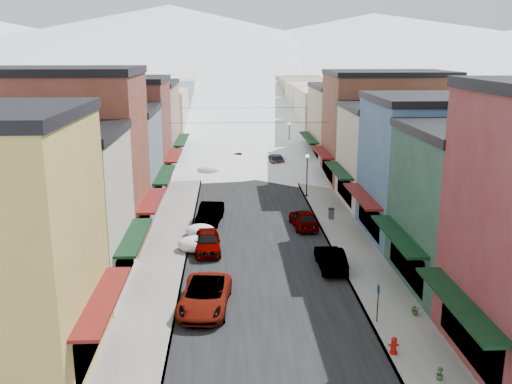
{
  "coord_description": "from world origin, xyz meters",
  "views": [
    {
      "loc": [
        -2.16,
        -18.94,
        13.77
      ],
      "look_at": [
        0.0,
        24.32,
        2.76
      ],
      "focal_mm": 40.0,
      "sensor_mm": 36.0,
      "label": 1
    }
  ],
  "objects": [
    {
      "name": "road",
      "position": [
        0.0,
        60.0,
        0.01
      ],
      "size": [
        10.0,
        160.0,
        0.01
      ],
      "primitive_type": "cube",
      "color": "black",
      "rests_on": "ground"
    },
    {
      "name": "sidewalk_left",
      "position": [
        -6.6,
        60.0,
        0.07
      ],
      "size": [
        3.2,
        160.0,
        0.15
      ],
      "primitive_type": "cube",
      "color": "gray",
      "rests_on": "ground"
    },
    {
      "name": "sidewalk_right",
      "position": [
        6.6,
        60.0,
        0.07
      ],
      "size": [
        3.2,
        160.0,
        0.15
      ],
      "primitive_type": "cube",
      "color": "gray",
      "rests_on": "ground"
    },
    {
      "name": "curb_left",
      "position": [
        -5.05,
        60.0,
        0.07
      ],
      "size": [
        0.1,
        160.0,
        0.15
      ],
      "primitive_type": "cube",
      "color": "slate",
      "rests_on": "ground"
    },
    {
      "name": "curb_right",
      "position": [
        5.05,
        60.0,
        0.07
      ],
      "size": [
        0.1,
        160.0,
        0.15
      ],
      "primitive_type": "cube",
      "color": "slate",
      "rests_on": "ground"
    },
    {
      "name": "bldg_l_cream",
      "position": [
        -13.19,
        12.5,
        4.76
      ],
      "size": [
        11.3,
        8.2,
        9.5
      ],
      "color": "#BFB199",
      "rests_on": "ground"
    },
    {
      "name": "bldg_l_brick_near",
      "position": [
        -13.69,
        20.5,
        6.26
      ],
      "size": [
        12.3,
        8.2,
        12.5
      ],
      "color": "brown",
      "rests_on": "ground"
    },
    {
      "name": "bldg_l_grayblue",
      "position": [
        -13.19,
        29.0,
        4.51
      ],
      "size": [
        11.3,
        9.2,
        9.0
      ],
      "color": "slate",
      "rests_on": "ground"
    },
    {
      "name": "bldg_l_brick_far",
      "position": [
        -14.19,
        38.0,
        5.51
      ],
      "size": [
        13.3,
        9.2,
        11.0
      ],
      "color": "maroon",
      "rests_on": "ground"
    },
    {
      "name": "bldg_l_tan",
      "position": [
        -13.19,
        48.0,
        5.01
      ],
      "size": [
        11.3,
        11.2,
        10.0
      ],
      "color": "#8B6D5B",
      "rests_on": "ground"
    },
    {
      "name": "bldg_r_green",
      "position": [
        13.19,
        12.0,
        4.76
      ],
      "size": [
        11.3,
        9.2,
        9.5
      ],
      "color": "#1F4233",
      "rests_on": "ground"
    },
    {
      "name": "bldg_r_blue",
      "position": [
        13.19,
        21.0,
        5.26
      ],
      "size": [
        11.3,
        9.2,
        10.5
      ],
      "color": "#385B7F",
      "rests_on": "ground"
    },
    {
      "name": "bldg_r_cream",
      "position": [
        13.69,
        30.0,
        4.51
      ],
      "size": [
        12.3,
        9.2,
        9.0
      ],
      "color": "beige",
      "rests_on": "ground"
    },
    {
      "name": "bldg_r_brick_far",
      "position": [
        14.19,
        39.0,
        5.76
      ],
      "size": [
        13.3,
        9.2,
        11.5
      ],
      "color": "brown",
      "rests_on": "ground"
    },
    {
      "name": "bldg_r_tan",
      "position": [
        13.19,
        49.0,
        4.76
      ],
      "size": [
        11.3,
        11.2,
        9.5
      ],
      "color": "#9C8866",
      "rests_on": "ground"
    },
    {
      "name": "distant_blocks",
      "position": [
        0.0,
        83.0,
        4.0
      ],
      "size": [
        34.0,
        55.0,
        8.0
      ],
      "color": "gray",
      "rests_on": "ground"
    },
    {
      "name": "mountain_ridge",
      "position": [
        -19.47,
        277.18,
        14.36
      ],
      "size": [
        670.0,
        340.0,
        34.0
      ],
      "color": "silver",
      "rests_on": "ground"
    },
    {
      "name": "overhead_cables",
      "position": [
        0.0,
        47.5,
        6.2
      ],
      "size": [
        16.4,
        15.04,
        0.04
      ],
      "color": "black",
      "rests_on": "ground"
    },
    {
      "name": "car_white_suv",
      "position": [
        -3.5,
        9.57,
        0.76
      ],
      "size": [
        3.05,
        5.7,
        1.52
      ],
      "primitive_type": "imported",
      "rotation": [
        0.0,
        0.0,
        -0.1
      ],
      "color": "silver",
      "rests_on": "ground"
    },
    {
      "name": "car_silver_sedan",
      "position": [
        -3.65,
        18.5,
        0.74
      ],
      "size": [
        1.99,
        4.46,
        1.49
      ],
      "primitive_type": "imported",
      "rotation": [
        0.0,
        0.0,
        0.05
      ],
      "color": "#96989D",
      "rests_on": "ground"
    },
    {
      "name": "car_dark_hatch",
      "position": [
        -3.66,
        25.16,
        0.79
      ],
      "size": [
        2.29,
        4.95,
        1.57
      ],
      "primitive_type": "imported",
      "rotation": [
        0.0,
        0.0,
        -0.13
      ],
      "color": "black",
      "rests_on": "ground"
    },
    {
      "name": "car_silver_wagon",
      "position": [
        -3.5,
        50.67,
        0.67
      ],
      "size": [
        2.43,
        4.84,
        1.35
      ],
      "primitive_type": "imported",
      "rotation": [
        0.0,
        0.0,
        -0.12
      ],
      "color": "gray",
      "rests_on": "ground"
    },
    {
      "name": "car_green_sedan",
      "position": [
        4.3,
        14.94,
        0.71
      ],
      "size": [
        1.54,
        4.33,
        1.42
      ],
      "primitive_type": "imported",
      "rotation": [
        0.0,
        0.0,
        3.15
      ],
      "color": "black",
      "rests_on": "ground"
    },
    {
      "name": "car_gray_suv",
      "position": [
        3.7,
        23.61,
        0.74
      ],
      "size": [
        2.12,
        4.46,
        1.47
      ],
      "primitive_type": "imported",
      "rotation": [
        0.0,
        0.0,
        3.23
      ],
      "color": "#9CA0A5",
      "rests_on": "ground"
    },
    {
      "name": "car_black_sedan",
      "position": [
        3.5,
        47.72,
        0.72
      ],
      "size": [
        2.3,
        5.09,
        1.45
      ],
      "primitive_type": "imported",
      "rotation": [
        0.0,
        0.0,
        3.2
      ],
      "color": "black",
      "rests_on": "ground"
    },
    {
      "name": "car_lane_silver",
      "position": [
        -1.02,
        48.94,
        0.73
      ],
      "size": [
        1.8,
        4.29,
        1.45
      ],
      "primitive_type": "imported",
      "rotation": [
        0.0,
        0.0,
        0.02
      ],
      "color": "#AEB2B7",
      "rests_on": "ground"
    },
    {
      "name": "car_lane_white",
      "position": [
        1.83,
        66.95,
        0.76
      ],
      "size": [
        2.71,
        5.55,
        1.52
      ],
      "primitive_type": "imported",
      "rotation": [
        0.0,
        0.0,
        3.18
      ],
      "color": "#B8B8BA",
      "rests_on": "ground"
    },
    {
      "name": "fire_hydrant",
      "position": [
        5.31,
        4.21,
        0.53
      ],
      "size": [
        0.48,
        0.36,
        0.82
      ],
      "color": "#B90C09",
      "rests_on": "sidewalk_right"
    },
    {
      "name": "parking_sign",
      "position": [
        5.35,
        7.35,
        1.34
      ],
      "size": [
        0.11,
        0.27,
        2.04
      ],
      "color": "black",
      "rests_on": "sidewalk_right"
    },
    {
      "name": "trash_can",
      "position": [
        6.21,
        25.39,
        0.6
      ],
      "size": [
        0.52,
        0.52,
        0.88
      ],
      "color": "#535658",
      "rests_on": "sidewalk_right"
    },
    {
      "name": "streetlamp_near",
      "position": [
        5.2,
        32.78,
        2.68
      ],
      "size": [
        0.33,
        0.33,
        4.01
      ],
      "color": "black",
      "rests_on": "sidewalk_right"
    },
    {
      "name": "streetlamp_far",
      "position": [
        5.89,
        55.0,
        2.78
      ],
      "size": [
        0.35,
        0.35,
        4.17
      ],
      "color": "black",
      "rests_on": "sidewalk_right"
    },
    {
      "name": "planter_near",
      "position": [
        7.54,
        7.99,
        0.43
      ],
      "size": [
        0.63,
        0.59,
        0.56
      ],
      "primitive_type": "imported",
      "rotation": [
        0.0,
        0.0,
        -0.36
      ],
      "color": "#355B29",
      "rests_on": "sidewalk_right"
    },
    {
      "name": "planter_far",
      "position": [
        6.65,
        2.03,
        0.43
      ],
      "size": [
        0.34,
        0.34,
        0.55
      ],
      "primitive_type": "imported",
      "rotation": [
        0.0,
        0.0,
        0.11
      ],
      "color": "#345828",
      "rests_on": "sidewalk_right"
    },
    {
      "name": "snow_pile_near",
      "position": [
        -4.42,
        18.71,
        0.52
      ],
      "size": [
        2.56,
        2.78,
        1.08
      ],
      "color": "white",
      "rests_on": "ground"
    },
    {
      "name": "snow_pile_mid",
      "position": [
        -4.28,
        21.84,
        0.45
      ],
      "size": [
        2.24,
        2.58,
        0.95
      ],
      "color": "white",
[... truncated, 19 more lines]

